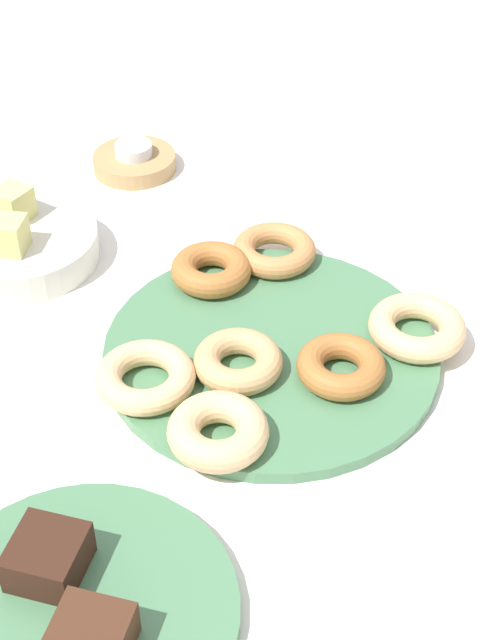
# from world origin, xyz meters

# --- Properties ---
(ground_plane) EXTENTS (2.40, 2.40, 0.00)m
(ground_plane) POSITION_xyz_m (0.00, 0.00, 0.00)
(ground_plane) COLOR white
(donut_plate) EXTENTS (0.32, 0.32, 0.01)m
(donut_plate) POSITION_xyz_m (0.00, 0.00, 0.01)
(donut_plate) COLOR #4C7F56
(donut_plate) RESTS_ON ground_plane
(donut_0) EXTENTS (0.11, 0.11, 0.03)m
(donut_0) POSITION_xyz_m (0.10, 0.07, 0.03)
(donut_0) COLOR #AD6B33
(donut_0) RESTS_ON donut_plate
(donut_1) EXTENTS (0.10, 0.10, 0.03)m
(donut_1) POSITION_xyz_m (0.03, -0.14, 0.03)
(donut_1) COLOR #EABC84
(donut_1) RESTS_ON donut_plate
(donut_2) EXTENTS (0.13, 0.13, 0.02)m
(donut_2) POSITION_xyz_m (-0.07, 0.11, 0.02)
(donut_2) COLOR #EABC84
(donut_2) RESTS_ON donut_plate
(donut_3) EXTENTS (0.12, 0.12, 0.03)m
(donut_3) POSITION_xyz_m (-0.04, 0.03, 0.03)
(donut_3) COLOR tan
(donut_3) RESTS_ON donut_plate
(donut_4) EXTENTS (0.12, 0.12, 0.02)m
(donut_4) POSITION_xyz_m (0.14, 0.01, 0.02)
(donut_4) COLOR #C6844C
(donut_4) RESTS_ON donut_plate
(donut_5) EXTENTS (0.11, 0.11, 0.03)m
(donut_5) POSITION_xyz_m (-0.04, -0.07, 0.03)
(donut_5) COLOR #AD6B33
(donut_5) RESTS_ON donut_plate
(donut_6) EXTENTS (0.11, 0.11, 0.03)m
(donut_6) POSITION_xyz_m (-0.13, 0.03, 0.03)
(donut_6) COLOR #EABC84
(donut_6) RESTS_ON donut_plate
(cake_plate) EXTENTS (0.23, 0.23, 0.01)m
(cake_plate) POSITION_xyz_m (-0.30, 0.11, 0.01)
(cake_plate) COLOR #4C7F56
(cake_plate) RESTS_ON ground_plane
(brownie_far) EXTENTS (0.06, 0.06, 0.03)m
(brownie_far) POSITION_xyz_m (-0.27, 0.14, 0.03)
(brownie_far) COLOR #381E14
(brownie_far) RESTS_ON cake_plate
(candle_holder) EXTENTS (0.10, 0.10, 0.02)m
(candle_holder) POSITION_xyz_m (0.33, 0.20, 0.01)
(candle_holder) COLOR tan
(candle_holder) RESTS_ON ground_plane
(tealight) EXTENTS (0.05, 0.05, 0.01)m
(tealight) POSITION_xyz_m (0.33, 0.20, 0.03)
(tealight) COLOR silver
(tealight) RESTS_ON candle_holder
(fruit_bowl) EXTENTS (0.17, 0.17, 0.03)m
(fruit_bowl) POSITION_xyz_m (0.13, 0.28, 0.02)
(fruit_bowl) COLOR silver
(fruit_bowl) RESTS_ON ground_plane
(melon_chunk_left) EXTENTS (0.04, 0.04, 0.04)m
(melon_chunk_left) POSITION_xyz_m (0.10, 0.28, 0.05)
(melon_chunk_left) COLOR #DBD67A
(melon_chunk_left) RESTS_ON fruit_bowl
(melon_chunk_right) EXTENTS (0.05, 0.05, 0.04)m
(melon_chunk_right) POSITION_xyz_m (0.16, 0.30, 0.05)
(melon_chunk_right) COLOR #DBD67A
(melon_chunk_right) RESTS_ON fruit_bowl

